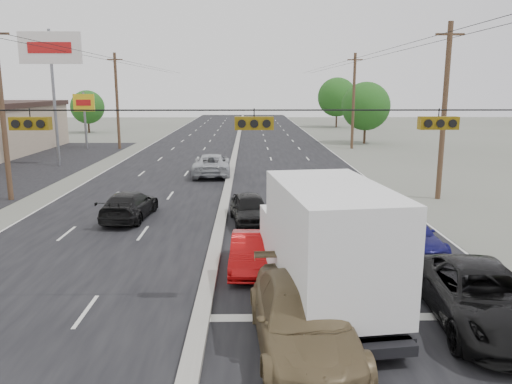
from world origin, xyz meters
The scene contains 23 objects.
ground centered at (0.00, 0.00, 0.00)m, with size 200.00×200.00×0.00m, color #606356.
road_surface centered at (0.00, 30.00, 0.00)m, with size 20.00×160.00×0.02m, color black.
center_median centered at (0.00, 30.00, 0.10)m, with size 0.50×160.00×0.20m, color gray.
parking_lot centered at (-17.00, 25.00, 0.00)m, with size 10.00×42.00×0.02m, color black.
utility_pole_left_b centered at (-12.50, 15.00, 5.11)m, with size 1.60×0.30×10.00m.
utility_pole_left_c centered at (-12.50, 40.00, 5.11)m, with size 1.60×0.30×10.00m.
utility_pole_right_b centered at (12.50, 15.00, 5.11)m, with size 1.60×0.30×10.00m.
utility_pole_right_c centered at (12.50, 40.00, 5.11)m, with size 1.60×0.30×10.00m.
traffic_signals centered at (1.40, 0.00, 5.49)m, with size 25.00×0.30×0.54m.
pole_sign_billboard centered at (-14.50, 28.00, 8.87)m, with size 5.00×0.25×11.00m.
pole_sign_far centered at (-16.00, 40.00, 4.41)m, with size 2.20×0.25×6.00m.
tree_left_far centered at (-22.00, 60.00, 3.72)m, with size 4.80×4.80×6.12m.
tree_right_mid centered at (15.00, 45.00, 4.34)m, with size 5.60×5.60×7.14m.
tree_right_far centered at (16.00, 70.00, 4.96)m, with size 6.40×6.40×8.16m.
box_truck centered at (3.52, 0.21, 1.96)m, with size 3.58×7.79×3.81m.
tan_sedan centered at (2.66, -2.28, 0.84)m, with size 2.37×5.82×1.69m, color brown.
red_sedan centered at (1.40, 3.38, 0.63)m, with size 1.34×3.84×1.27m, color #AA0A0B.
black_suv centered at (7.69, -1.01, 0.81)m, with size 2.68×5.82×1.62m, color black.
queue_car_a centered at (1.40, 9.66, 0.72)m, with size 1.70×4.22×1.44m, color black.
queue_car_b centered at (4.19, 6.70, 0.65)m, with size 1.38×3.96×1.31m, color silver.
queue_car_d centered at (7.60, 5.37, 0.68)m, with size 1.90×4.66×1.35m, color #131158.
oncoming_near centered at (-4.56, 10.55, 0.69)m, with size 1.94×4.77×1.38m, color black.
oncoming_far centered at (-1.40, 23.14, 0.81)m, with size 2.68×5.82×1.62m, color #A5A8AC.
Camera 1 is at (1.35, -13.55, 6.37)m, focal length 35.00 mm.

